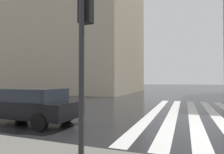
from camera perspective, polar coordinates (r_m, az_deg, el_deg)
The scene contains 4 objects.
zebra_crossing at distance 11.33m, azimuth 27.98°, elevation -9.75°, with size 13.00×6.50×0.01m.
haussmann_block_mid at distance 34.27m, azimuth -11.53°, elevation 15.93°, with size 16.08×20.71×24.20m.
traffic_signal_post at distance 4.38m, azimuth -8.17°, elevation 13.32°, with size 0.44×0.30×3.68m.
car_black at distance 8.52m, azimuth -23.05°, elevation -7.55°, with size 1.85×4.10×1.41m.
Camera 1 is at (-7.12, 1.56, 1.69)m, focal length 30.99 mm.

